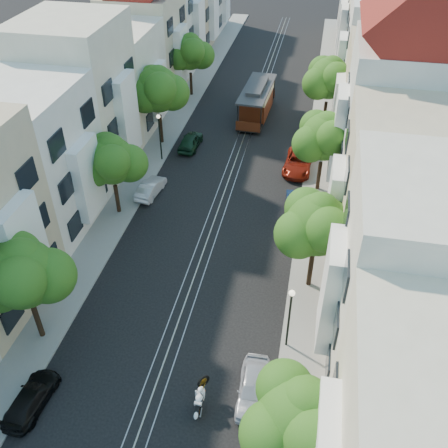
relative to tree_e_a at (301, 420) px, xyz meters
The scene contains 27 objects.
ground 32.17m from the tree_e_a, 103.17° to the left, with size 200.00×200.00×0.00m, color black.
sidewalk_east 31.33m from the tree_e_a, 90.02° to the left, with size 2.50×80.00×0.12m, color gray.
sidewalk_west 34.52m from the tree_e_a, 115.07° to the left, with size 2.50×80.00×0.12m, color gray.
rail_left 32.29m from the tree_e_a, 104.13° to the left, with size 0.06×80.00×0.02m, color gray.
rail_slot 32.16m from the tree_e_a, 103.17° to the left, with size 0.06×80.00×0.02m, color gray.
rail_right 32.04m from the tree_e_a, 102.21° to the left, with size 0.06×80.00×0.02m, color gray.
lane_line 32.16m from the tree_e_a, 103.17° to the left, with size 0.08×80.00×0.01m, color tan.
townhouses_east 31.29m from the tree_e_a, 81.53° to the left, with size 7.75×72.00×12.00m.
townhouses_west 36.38m from the tree_e_a, 121.73° to the left, with size 7.75×72.00×11.76m.
tree_e_a is the anchor object (origin of this frame).
tree_e_b 12.00m from the tree_e_a, 90.00° to the left, with size 4.93×4.08×6.68m.
tree_e_c 23.00m from the tree_e_a, 90.00° to the left, with size 4.84×3.99×6.52m.
tree_e_d 34.00m from the tree_e_a, 90.00° to the left, with size 5.01×4.16×6.85m.
tree_w_a 15.25m from the tree_e_a, 160.85° to the left, with size 4.93×4.08×6.68m.
tree_w_b 22.28m from the tree_e_a, 130.27° to the left, with size 4.72×3.87×6.27m.
tree_w_c 31.49m from the tree_e_a, 117.22° to the left, with size 5.13×4.28×7.09m.
tree_w_d 41.57m from the tree_e_a, 110.27° to the left, with size 4.84×3.99×6.52m.
lamp_east 7.26m from the tree_e_a, 97.79° to the left, with size 0.32×0.32×4.16m.
lamp_west 28.51m from the tree_e_a, 118.45° to the left, with size 0.32×0.32×4.16m.
sportbike_rider 6.38m from the tree_e_a, 152.51° to the left, with size 0.57×1.80×1.61m.
cable_car 35.77m from the tree_e_a, 100.92° to the left, with size 2.94×8.21×3.11m.
parked_car_e_near 5.67m from the tree_e_a, 122.28° to the left, with size 1.53×3.80×1.30m, color #B6B8C3.
parked_car_e_mid 20.22m from the tree_e_a, 94.80° to the left, with size 1.17×3.37×1.11m, color #0C1C3C.
parked_car_e_far 26.17m from the tree_e_a, 94.06° to the left, with size 2.24×4.85×1.35m, color maroon.
parked_car_w_near 13.46m from the tree_e_a, behind, with size 1.50×3.69×1.07m, color black.
parked_car_w_mid 23.93m from the tree_e_a, 122.99° to the left, with size 1.24×3.56×1.17m, color silver.
parked_car_w_far 30.28m from the tree_e_a, 112.84° to the left, with size 1.56×3.88×1.32m, color #13301D.
Camera 1 is at (6.41, -14.00, 22.18)m, focal length 40.00 mm.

